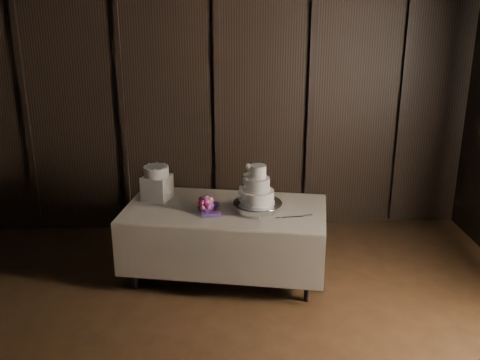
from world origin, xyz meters
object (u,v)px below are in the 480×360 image
box_pedestal (157,187)px  small_cake (156,171)px  bouquet (206,205)px  display_table (225,239)px  cake_stand (257,207)px  wedding_cake (255,189)px

box_pedestal → small_cake: small_cake is taller
box_pedestal → bouquet: bearing=-35.9°
display_table → small_cake: (-0.69, 0.29, 0.64)m
display_table → cake_stand: 0.51m
display_table → box_pedestal: box_pedestal is taller
display_table → bouquet: bouquet is taller
wedding_cake → box_pedestal: bearing=161.7°
box_pedestal → display_table: bearing=-22.8°
wedding_cake → bouquet: wedding_cake is taller
display_table → bouquet: size_ratio=5.45×
box_pedestal → cake_stand: bearing=-21.5°
display_table → box_pedestal: bearing=168.4°
display_table → wedding_cake: 0.66m
cake_stand → bouquet: bouquet is taller
display_table → wedding_cake: wedding_cake is taller
wedding_cake → bouquet: bearing=178.5°
wedding_cake → bouquet: size_ratio=0.97×
display_table → wedding_cake: (0.29, -0.12, 0.58)m
bouquet → wedding_cake: bearing=-6.1°
cake_stand → small_cake: 1.11m
box_pedestal → small_cake: bearing=0.0°
bouquet → small_cake: bearing=144.1°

